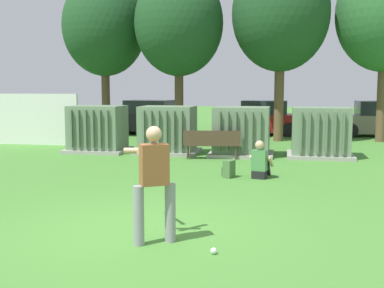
% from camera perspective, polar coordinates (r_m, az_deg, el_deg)
% --- Properties ---
extents(ground_plane, '(96.00, 96.00, 0.00)m').
position_cam_1_polar(ground_plane, '(8.11, -5.61, -9.90)').
color(ground_plane, '#478433').
extents(fence_panel, '(4.80, 0.12, 2.00)m').
position_cam_1_polar(fence_panel, '(20.73, -19.13, 2.73)').
color(fence_panel, white).
rests_on(fence_panel, ground).
extents(transformer_west, '(2.10, 1.70, 1.62)m').
position_cam_1_polar(transformer_west, '(17.65, -10.81, 1.65)').
color(transformer_west, '#9E9B93').
rests_on(transformer_west, ground).
extents(transformer_mid_west, '(2.10, 1.70, 1.62)m').
position_cam_1_polar(transformer_mid_west, '(16.96, -2.82, 1.56)').
color(transformer_mid_west, '#9E9B93').
rests_on(transformer_mid_west, ground).
extents(transformer_mid_east, '(2.10, 1.70, 1.62)m').
position_cam_1_polar(transformer_mid_east, '(16.46, 5.73, 1.38)').
color(transformer_mid_east, '#9E9B93').
rests_on(transformer_mid_east, ground).
extents(transformer_east, '(2.10, 1.70, 1.62)m').
position_cam_1_polar(transformer_east, '(16.55, 14.56, 1.22)').
color(transformer_east, '#9E9B93').
rests_on(transformer_east, ground).
extents(park_bench, '(1.84, 0.64, 0.92)m').
position_cam_1_polar(park_bench, '(15.64, 2.29, 0.20)').
color(park_bench, '#4C3828').
rests_on(park_bench, ground).
extents(batter, '(1.06, 1.50, 1.74)m').
position_cam_1_polar(batter, '(7.29, -4.48, -3.89)').
color(batter, gray).
rests_on(batter, ground).
extents(sports_ball, '(0.09, 0.09, 0.09)m').
position_cam_1_polar(sports_ball, '(7.01, 2.51, -12.19)').
color(sports_ball, white).
rests_on(sports_ball, ground).
extents(seated_spectator, '(0.62, 0.77, 0.96)m').
position_cam_1_polar(seated_spectator, '(12.58, 7.88, -2.20)').
color(seated_spectator, black).
rests_on(seated_spectator, ground).
extents(backpack, '(0.34, 0.37, 0.44)m').
position_cam_1_polar(backpack, '(12.58, 4.24, -2.91)').
color(backpack, '#4C723F').
rests_on(backpack, ground).
extents(tree_left, '(3.80, 3.80, 7.26)m').
position_cam_1_polar(tree_left, '(23.43, -10.05, 13.16)').
color(tree_left, brown).
rests_on(tree_left, ground).
extents(tree_center_left, '(3.75, 3.75, 7.16)m').
position_cam_1_polar(tree_center_left, '(21.46, -1.53, 13.69)').
color(tree_center_left, brown).
rests_on(tree_center_left, ground).
extents(tree_center_right, '(3.99, 3.99, 7.62)m').
position_cam_1_polar(tree_center_right, '(21.22, 10.17, 14.53)').
color(tree_center_right, brown).
rests_on(tree_center_right, ground).
extents(parked_car_leftmost, '(4.36, 2.27, 1.62)m').
position_cam_1_polar(parked_car_leftmost, '(24.05, -5.16, 2.99)').
color(parked_car_leftmost, black).
rests_on(parked_car_leftmost, ground).
extents(parked_car_left_of_center, '(4.22, 1.95, 1.62)m').
position_cam_1_polar(parked_car_left_of_center, '(23.75, 8.07, 2.90)').
color(parked_car_left_of_center, maroon).
rests_on(parked_car_left_of_center, ground).
extents(parked_car_right_of_center, '(4.28, 2.08, 1.62)m').
position_cam_1_polar(parked_car_right_of_center, '(24.34, 20.60, 2.63)').
color(parked_car_right_of_center, gray).
rests_on(parked_car_right_of_center, ground).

